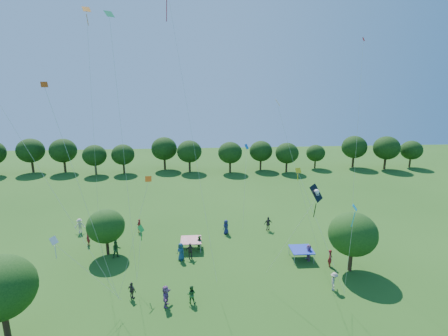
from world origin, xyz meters
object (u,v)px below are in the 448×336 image
near_tree_east (353,234)px  tent_red_stripe (191,240)px  pirate_kite (316,194)px  tent_blue (302,250)px  near_tree_north (106,226)px  red_high_kite (175,39)px

near_tree_east → tent_red_stripe: (-15.26, 5.50, -2.71)m
tent_red_stripe → pirate_kite: bearing=-48.8°
pirate_kite → tent_blue: bearing=77.5°
pirate_kite → near_tree_east: bearing=42.9°
near_tree_north → tent_blue: (19.92, -2.53, -2.13)m
near_tree_east → near_tree_north: bearing=168.2°
near_tree_north → pirate_kite: size_ratio=0.55×
near_tree_north → near_tree_east: bearing=-11.8°
near_tree_north → tent_red_stripe: (8.69, 0.49, -2.13)m
near_tree_east → tent_red_stripe: bearing=160.2°
near_tree_east → pirate_kite: (-5.76, -5.35, 5.89)m
near_tree_north → red_high_kite: red_high_kite is taller
tent_blue → red_high_kite: (-12.04, -0.12, 20.06)m
tent_red_stripe → pirate_kite: 16.79m
tent_red_stripe → near_tree_east: bearing=-19.8°
near_tree_east → tent_blue: near_tree_east is taller
near_tree_north → red_high_kite: bearing=-18.6°
near_tree_north → tent_red_stripe: 8.96m
tent_red_stripe → tent_blue: size_ratio=1.00×
near_tree_north → near_tree_east: size_ratio=0.85×
near_tree_east → tent_blue: (-4.02, 2.48, -2.71)m
pirate_kite → red_high_kite: 17.23m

